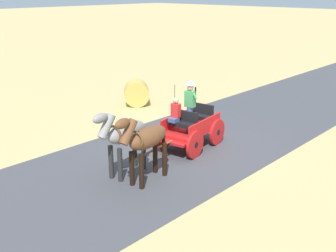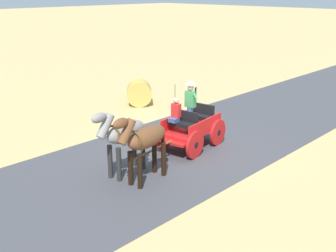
{
  "view_description": "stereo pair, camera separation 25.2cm",
  "coord_description": "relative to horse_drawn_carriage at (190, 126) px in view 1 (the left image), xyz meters",
  "views": [
    {
      "loc": [
        -9.03,
        10.46,
        5.51
      ],
      "look_at": [
        -0.14,
        0.99,
        1.1
      ],
      "focal_mm": 43.92,
      "sensor_mm": 36.0,
      "label": 1
    },
    {
      "loc": [
        -9.21,
        10.28,
        5.51
      ],
      "look_at": [
        -0.14,
        0.99,
        1.1
      ],
      "focal_mm": 43.92,
      "sensor_mm": 36.0,
      "label": 2
    }
  ],
  "objects": [
    {
      "name": "ground_plane",
      "position": [
        0.16,
        0.13,
        -0.82
      ],
      "size": [
        200.0,
        200.0,
        0.0
      ],
      "primitive_type": "plane",
      "color": "tan"
    },
    {
      "name": "road_surface",
      "position": [
        0.16,
        0.13,
        -0.81
      ],
      "size": [
        6.04,
        160.0,
        0.01
      ],
      "primitive_type": "cube",
      "color": "#424247",
      "rests_on": "ground"
    },
    {
      "name": "horse_drawn_carriage",
      "position": [
        0.0,
        0.0,
        0.0
      ],
      "size": [
        1.73,
        4.51,
        2.5
      ],
      "color": "red",
      "rests_on": "ground"
    },
    {
      "name": "horse_near_side",
      "position": [
        -0.82,
        2.94,
        0.51
      ],
      "size": [
        0.74,
        2.14,
        2.21
      ],
      "color": "brown",
      "rests_on": "ground"
    },
    {
      "name": "horse_off_side",
      "position": [
        -0.01,
        3.06,
        0.51
      ],
      "size": [
        0.75,
        2.14,
        2.21
      ],
      "color": "gray",
      "rests_on": "ground"
    },
    {
      "name": "hay_bale",
      "position": [
        5.6,
        -2.58,
        -0.22
      ],
      "size": [
        1.62,
        1.63,
        1.2
      ],
      "primitive_type": "cylinder",
      "rotation": [
        0.0,
        1.57,
        2.43
      ],
      "color": "gold",
      "rests_on": "ground"
    }
  ]
}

